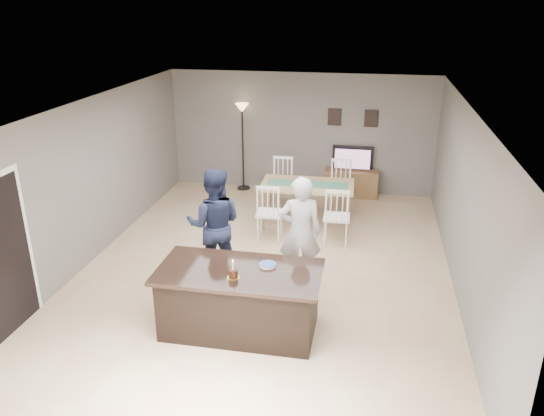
% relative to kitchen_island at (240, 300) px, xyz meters
% --- Properties ---
extents(floor, '(8.00, 8.00, 0.00)m').
position_rel_kitchen_island_xyz_m(floor, '(0.00, 1.80, -0.45)').
color(floor, tan).
rests_on(floor, ground).
extents(room_shell, '(8.00, 8.00, 8.00)m').
position_rel_kitchen_island_xyz_m(room_shell, '(0.00, 1.80, 1.22)').
color(room_shell, slate).
rests_on(room_shell, floor).
extents(kitchen_island, '(2.15, 1.10, 0.90)m').
position_rel_kitchen_island_xyz_m(kitchen_island, '(0.00, 0.00, 0.00)').
color(kitchen_island, black).
rests_on(kitchen_island, floor).
extents(tv_console, '(1.20, 0.40, 0.60)m').
position_rel_kitchen_island_xyz_m(tv_console, '(1.20, 5.57, -0.15)').
color(tv_console, brown).
rests_on(tv_console, floor).
extents(television, '(0.91, 0.12, 0.53)m').
position_rel_kitchen_island_xyz_m(television, '(1.20, 5.64, 0.41)').
color(television, black).
rests_on(television, tv_console).
extents(tv_screen_glow, '(0.78, 0.00, 0.78)m').
position_rel_kitchen_island_xyz_m(tv_screen_glow, '(1.20, 5.56, 0.42)').
color(tv_screen_glow, orange).
rests_on(tv_screen_glow, tv_console).
extents(picture_frames, '(1.10, 0.02, 0.38)m').
position_rel_kitchen_island_xyz_m(picture_frames, '(1.15, 5.78, 1.30)').
color(picture_frames, black).
rests_on(picture_frames, room_shell).
extents(doorway, '(0.00, 2.10, 2.65)m').
position_rel_kitchen_island_xyz_m(doorway, '(-2.99, -0.50, 0.80)').
color(doorway, black).
rests_on(doorway, floor).
extents(woman, '(0.72, 0.54, 1.78)m').
position_rel_kitchen_island_xyz_m(woman, '(0.61, 1.35, 0.44)').
color(woman, '#B6B6BB').
rests_on(woman, floor).
extents(man, '(0.99, 0.83, 1.83)m').
position_rel_kitchen_island_xyz_m(man, '(-0.73, 1.35, 0.46)').
color(man, '#1A1F39').
rests_on(man, floor).
extents(birthday_cake, '(0.16, 0.16, 0.25)m').
position_rel_kitchen_island_xyz_m(birthday_cake, '(-0.02, -0.20, 0.50)').
color(birthday_cake, gold).
rests_on(birthday_cake, kitchen_island).
extents(plate_stack, '(0.23, 0.23, 0.04)m').
position_rel_kitchen_island_xyz_m(plate_stack, '(0.35, 0.18, 0.46)').
color(plate_stack, white).
rests_on(plate_stack, kitchen_island).
extents(dining_table, '(1.82, 2.07, 1.09)m').
position_rel_kitchen_island_xyz_m(dining_table, '(0.42, 3.77, 0.24)').
color(dining_table, '#9D7E55').
rests_on(dining_table, floor).
extents(floor_lamp, '(0.30, 0.30, 2.01)m').
position_rel_kitchen_island_xyz_m(floor_lamp, '(-1.31, 5.59, 1.11)').
color(floor_lamp, black).
rests_on(floor_lamp, floor).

